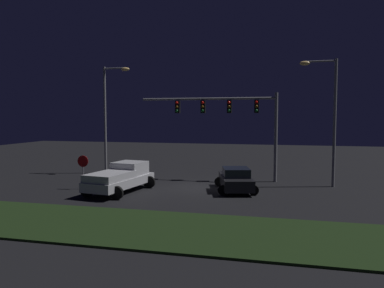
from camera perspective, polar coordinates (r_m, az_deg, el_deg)
name	(u,v)px	position (r m, az deg, el deg)	size (l,w,h in m)	color
ground_plane	(198,187)	(25.75, 0.92, -6.52)	(80.00, 80.00, 0.00)	black
grass_median	(147,228)	(16.61, -6.72, -12.41)	(21.17, 5.39, 0.10)	black
pickup_truck	(121,176)	(24.49, -10.59, -4.78)	(3.42, 5.64, 1.80)	#B7B7BC
car_sedan	(236,179)	(24.59, 6.57, -5.31)	(3.16, 4.71, 1.51)	black
traffic_signal_gantry	(230,113)	(28.36, 5.71, 4.66)	(10.32, 0.56, 6.50)	slate
street_lamp_left	(110,108)	(32.37, -12.30, 5.36)	(2.33, 0.44, 8.88)	slate
street_lamp_right	(328,108)	(27.19, 19.75, 5.19)	(2.46, 0.44, 8.62)	slate
stop_sign	(83,166)	(25.86, -16.08, -3.14)	(0.76, 0.08, 2.23)	slate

